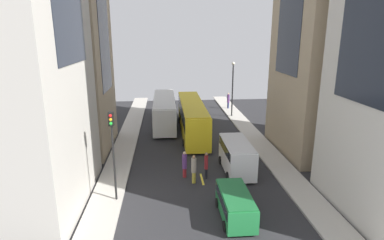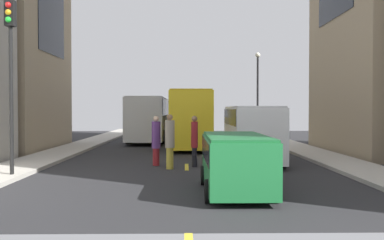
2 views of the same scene
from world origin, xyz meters
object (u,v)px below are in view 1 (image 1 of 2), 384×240
delivery_van_white (237,154)px  traffic_light_near_corner (112,140)px  pedestrian_walking_far (194,168)px  pedestrian_crossing_near (206,164)px  car_green_0 (235,203)px  city_bus_white (164,109)px  pedestrian_crossing_mid (185,164)px  pedestrian_waiting_curb (228,100)px  streetcar_yellow (192,115)px

delivery_van_white → traffic_light_near_corner: 10.41m
pedestrian_walking_far → pedestrian_crossing_near: pedestrian_walking_far is taller
car_green_0 → pedestrian_crossing_near: pedestrian_crossing_near is taller
city_bus_white → pedestrian_crossing_near: size_ratio=5.86×
pedestrian_crossing_mid → traffic_light_near_corner: bearing=44.2°
pedestrian_walking_far → pedestrian_waiting_curb: pedestrian_waiting_curb is taller
city_bus_white → streetcar_yellow: size_ratio=0.90×
pedestrian_crossing_near → traffic_light_near_corner: bearing=49.7°
city_bus_white → car_green_0: city_bus_white is taller
car_green_0 → traffic_light_near_corner: size_ratio=0.70×
streetcar_yellow → traffic_light_near_corner: (-6.44, -14.82, 2.25)m
pedestrian_waiting_curb → streetcar_yellow: bearing=-156.9°
delivery_van_white → car_green_0: (-1.57, -6.69, -0.52)m
pedestrian_walking_far → streetcar_yellow: bearing=77.2°
pedestrian_walking_far → pedestrian_waiting_curb: bearing=64.4°
traffic_light_near_corner → car_green_0: bearing=-19.2°
streetcar_yellow → pedestrian_crossing_mid: bearing=-97.9°
city_bus_white → pedestrian_crossing_near: 16.17m
city_bus_white → pedestrian_walking_far: city_bus_white is taller
pedestrian_walking_far → pedestrian_crossing_near: (1.03, 0.66, 0.00)m
city_bus_white → car_green_0: bearing=-78.8°
pedestrian_crossing_near → traffic_light_near_corner: size_ratio=0.36×
pedestrian_walking_far → car_green_0: bearing=-75.5°
car_green_0 → pedestrian_waiting_curb: 29.33m
pedestrian_crossing_near → traffic_light_near_corner: (-6.51, -2.97, 3.18)m
pedestrian_walking_far → pedestrian_waiting_curb: size_ratio=0.97×
streetcar_yellow → pedestrian_crossing_near: size_ratio=6.51×
streetcar_yellow → pedestrian_crossing_mid: 11.60m
traffic_light_near_corner → pedestrian_crossing_mid: bearing=34.8°
car_green_0 → pedestrian_crossing_mid: pedestrian_crossing_mid is taller
streetcar_yellow → car_green_0: bearing=-86.2°
car_green_0 → delivery_van_white: bearing=76.8°
city_bus_white → streetcar_yellow: 5.06m
city_bus_white → pedestrian_walking_far: 16.65m
pedestrian_walking_far → pedestrian_crossing_near: bearing=24.4°
pedestrian_walking_far → traffic_light_near_corner: bearing=-165.6°
car_green_0 → pedestrian_walking_far: pedestrian_walking_far is taller
city_bus_white → delivery_van_white: 15.87m
traffic_light_near_corner → city_bus_white: bearing=80.0°
streetcar_yellow → pedestrian_walking_far: (-0.96, -12.51, -0.94)m
city_bus_white → pedestrian_crossing_mid: city_bus_white is taller
traffic_light_near_corner → pedestrian_walking_far: bearing=22.8°
streetcar_yellow → pedestrian_walking_far: bearing=-94.4°
delivery_van_white → car_green_0: bearing=-103.2°
pedestrian_crossing_mid → traffic_light_near_corner: traffic_light_near_corner is taller
streetcar_yellow → traffic_light_near_corner: 16.31m
city_bus_white → car_green_0: (4.26, -21.44, -1.01)m
pedestrian_crossing_mid → pedestrian_walking_far: bearing=130.5°
car_green_0 → pedestrian_crossing_mid: bearing=114.5°
pedestrian_crossing_mid → delivery_van_white: bearing=-161.6°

